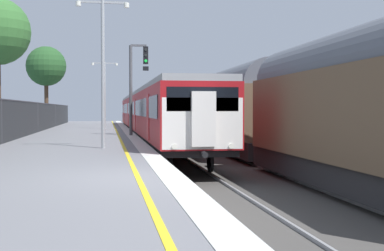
{
  "coord_description": "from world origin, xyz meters",
  "views": [
    {
      "loc": [
        -1.01,
        -11.11,
        1.48
      ],
      "look_at": [
        1.66,
        4.87,
        0.97
      ],
      "focal_mm": 47.81,
      "sensor_mm": 36.0,
      "label": 1
    }
  ],
  "objects_px": {
    "platform_lamp_mid": "(103,61)",
    "commuter_train_at_platform": "(151,112)",
    "background_tree_right": "(45,67)",
    "freight_train_adjacent_track": "(236,107)",
    "signal_gantry": "(135,79)",
    "platform_lamp_far": "(105,89)"
  },
  "relations": [
    {
      "from": "freight_train_adjacent_track",
      "to": "background_tree_right",
      "type": "relative_size",
      "value": 5.4
    },
    {
      "from": "freight_train_adjacent_track",
      "to": "platform_lamp_mid",
      "type": "distance_m",
      "value": 10.83
    },
    {
      "from": "signal_gantry",
      "to": "background_tree_right",
      "type": "relative_size",
      "value": 0.68
    },
    {
      "from": "background_tree_right",
      "to": "freight_train_adjacent_track",
      "type": "bearing_deg",
      "value": -61.02
    },
    {
      "from": "platform_lamp_mid",
      "to": "platform_lamp_far",
      "type": "height_order",
      "value": "platform_lamp_mid"
    },
    {
      "from": "background_tree_right",
      "to": "platform_lamp_far",
      "type": "bearing_deg",
      "value": -62.9
    },
    {
      "from": "platform_lamp_mid",
      "to": "background_tree_right",
      "type": "height_order",
      "value": "background_tree_right"
    },
    {
      "from": "platform_lamp_mid",
      "to": "background_tree_right",
      "type": "bearing_deg",
      "value": 100.31
    },
    {
      "from": "commuter_train_at_platform",
      "to": "platform_lamp_far",
      "type": "relative_size",
      "value": 7.88
    },
    {
      "from": "commuter_train_at_platform",
      "to": "freight_train_adjacent_track",
      "type": "xyz_separation_m",
      "value": [
        4.0,
        -8.78,
        0.33
      ]
    },
    {
      "from": "commuter_train_at_platform",
      "to": "signal_gantry",
      "type": "height_order",
      "value": "signal_gantry"
    },
    {
      "from": "commuter_train_at_platform",
      "to": "freight_train_adjacent_track",
      "type": "bearing_deg",
      "value": -65.49
    },
    {
      "from": "freight_train_adjacent_track",
      "to": "signal_gantry",
      "type": "xyz_separation_m",
      "value": [
        -5.48,
        1.61,
        1.63
      ]
    },
    {
      "from": "signal_gantry",
      "to": "background_tree_right",
      "type": "xyz_separation_m",
      "value": [
        -7.43,
        21.7,
        2.32
      ]
    },
    {
      "from": "freight_train_adjacent_track",
      "to": "platform_lamp_mid",
      "type": "xyz_separation_m",
      "value": [
        -7.24,
        -7.86,
        1.74
      ]
    },
    {
      "from": "commuter_train_at_platform",
      "to": "platform_lamp_mid",
      "type": "bearing_deg",
      "value": -101.01
    },
    {
      "from": "commuter_train_at_platform",
      "to": "platform_lamp_mid",
      "type": "distance_m",
      "value": 17.08
    },
    {
      "from": "freight_train_adjacent_track",
      "to": "background_tree_right",
      "type": "height_order",
      "value": "background_tree_right"
    },
    {
      "from": "platform_lamp_mid",
      "to": "commuter_train_at_platform",
      "type": "bearing_deg",
      "value": 78.99
    },
    {
      "from": "freight_train_adjacent_track",
      "to": "signal_gantry",
      "type": "distance_m",
      "value": 5.94
    },
    {
      "from": "freight_train_adjacent_track",
      "to": "platform_lamp_far",
      "type": "relative_size",
      "value": 7.95
    },
    {
      "from": "signal_gantry",
      "to": "platform_lamp_mid",
      "type": "distance_m",
      "value": 9.63
    }
  ]
}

